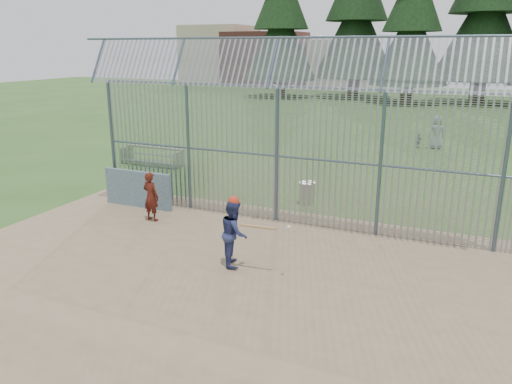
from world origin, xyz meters
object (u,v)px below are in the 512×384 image
at_px(dugout_wall, 138,189).
at_px(batter, 234,233).
at_px(onlooker, 151,196).
at_px(trash_can, 307,193).
at_px(bleacher, 152,155).

bearing_deg(dugout_wall, batter, -29.81).
distance_m(onlooker, trash_can, 5.16).
bearing_deg(onlooker, dugout_wall, -31.28).
xyz_separation_m(dugout_wall, batter, (4.87, -2.79, 0.20)).
xyz_separation_m(onlooker, bleacher, (-4.41, 6.29, -0.36)).
distance_m(dugout_wall, bleacher, 6.25).
bearing_deg(batter, onlooker, 36.56).
relative_size(batter, onlooker, 1.07).
bearing_deg(onlooker, trash_can, -129.44).
height_order(batter, bleacher, batter).
height_order(dugout_wall, trash_can, dugout_wall).
xyz_separation_m(batter, onlooker, (-3.69, 1.85, -0.05)).
bearing_deg(dugout_wall, trash_can, 27.65).
height_order(batter, onlooker, batter).
bearing_deg(onlooker, batter, 160.77).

